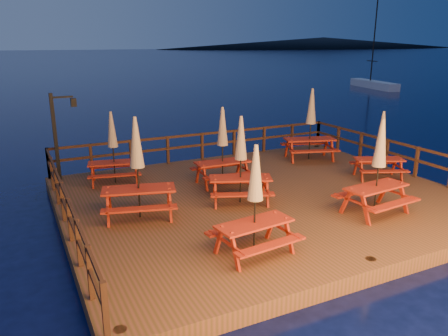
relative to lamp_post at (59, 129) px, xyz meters
The scene contains 15 objects.
ground 7.39m from the lamp_post, 40.16° to the right, with size 500.00×500.00×0.00m, color black.
deck 7.33m from the lamp_post, 40.16° to the right, with size 12.00×10.00×0.40m, color #4D3618.
deck_piles 7.48m from the lamp_post, 40.16° to the right, with size 11.44×9.44×1.40m.
railing 6.15m from the lamp_post, 27.22° to the right, with size 11.80×9.75×1.10m.
lamp_post is the anchor object (origin of this frame).
headland_right 295.09m from the lamp_post, 49.82° to the left, with size 230.40×86.40×7.00m, color black.
sailboat 40.74m from the lamp_post, 30.95° to the left, with size 3.01×7.89×11.57m.
picnic_table_0 6.52m from the lamp_post, 46.71° to the right, with size 2.25×2.08×2.61m.
picnic_table_1 10.32m from the lamp_post, 43.96° to the right, with size 2.02×1.72×2.68m.
picnic_table_2 11.03m from the lamp_post, 25.69° to the right, with size 2.07×1.92×2.38m.
picnic_table_3 8.41m from the lamp_post, 67.73° to the right, with size 1.94×1.66×2.55m.
picnic_table_4 5.59m from the lamp_post, 31.52° to the right, with size 1.88×1.57×2.61m.
picnic_table_5 4.77m from the lamp_post, 72.43° to the right, with size 2.30×2.06×2.79m.
picnic_table_6 2.00m from the lamp_post, 38.55° to the right, with size 1.98×1.74×2.45m.
picnic_table_7 9.46m from the lamp_post, ahead, with size 2.41×2.19×2.87m.
Camera 1 is at (-6.79, -11.01, 5.07)m, focal length 35.00 mm.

